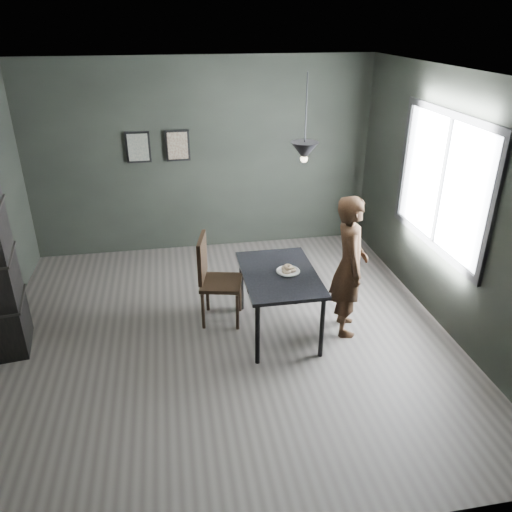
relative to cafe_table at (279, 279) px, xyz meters
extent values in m
plane|color=#3A3632|center=(-0.60, 0.00, -0.67)|extent=(5.00, 5.00, 0.00)
cube|color=black|center=(-0.60, 2.50, 0.73)|extent=(5.00, 0.10, 2.80)
cube|color=silver|center=(-0.60, 0.00, 2.13)|extent=(5.00, 5.00, 0.02)
cube|color=white|center=(1.88, 0.20, 0.93)|extent=(0.02, 1.80, 1.40)
cube|color=black|center=(1.87, 0.20, 0.93)|extent=(0.04, 1.96, 1.56)
cube|color=black|center=(0.00, 0.00, 0.06)|extent=(0.80, 1.20, 0.04)
cylinder|color=black|center=(-0.34, -0.54, -0.32)|extent=(0.05, 0.05, 0.71)
cylinder|color=black|center=(0.34, -0.54, -0.32)|extent=(0.05, 0.05, 0.71)
cylinder|color=black|center=(-0.34, 0.54, -0.32)|extent=(0.05, 0.05, 0.71)
cylinder|color=black|center=(0.34, 0.54, -0.32)|extent=(0.05, 0.05, 0.71)
cylinder|color=silver|center=(0.10, 0.00, 0.08)|extent=(0.23, 0.23, 0.01)
torus|color=beige|center=(0.14, -0.01, 0.11)|extent=(0.10, 0.10, 0.04)
torus|color=beige|center=(0.08, 0.04, 0.11)|extent=(0.10, 0.10, 0.04)
torus|color=beige|center=(0.07, -0.04, 0.11)|extent=(0.10, 0.10, 0.04)
torus|color=beige|center=(0.10, 0.00, 0.14)|extent=(0.12, 0.12, 0.05)
imported|color=black|center=(0.76, -0.09, 0.13)|extent=(0.49, 0.65, 1.61)
cube|color=black|center=(-0.60, 0.35, -0.18)|extent=(0.55, 0.55, 0.04)
cube|color=black|center=(-0.81, 0.39, 0.14)|extent=(0.14, 0.46, 0.50)
cylinder|color=black|center=(-0.84, 0.20, -0.45)|extent=(0.04, 0.04, 0.45)
cylinder|color=black|center=(-0.45, 0.11, -0.45)|extent=(0.04, 0.04, 0.45)
cylinder|color=black|center=(-0.75, 0.58, -0.45)|extent=(0.04, 0.04, 0.45)
cylinder|color=black|center=(-0.37, 0.50, -0.45)|extent=(0.04, 0.04, 0.45)
cylinder|color=black|center=(0.25, 0.10, 1.75)|extent=(0.01, 0.01, 0.75)
cone|color=black|center=(0.25, 0.10, 1.38)|extent=(0.28, 0.28, 0.18)
sphere|color=#FFE0B2|center=(0.25, 0.10, 1.30)|extent=(0.07, 0.07, 0.07)
cube|color=black|center=(-1.50, 2.47, 0.93)|extent=(0.34, 0.03, 0.44)
cube|color=#395047|center=(-1.50, 2.45, 0.93)|extent=(0.28, 0.01, 0.38)
cube|color=black|center=(-0.95, 2.47, 0.93)|extent=(0.34, 0.03, 0.44)
cube|color=brown|center=(-0.95, 2.45, 0.93)|extent=(0.28, 0.01, 0.38)
camera|label=1|loc=(-1.09, -4.67, 2.61)|focal=35.00mm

